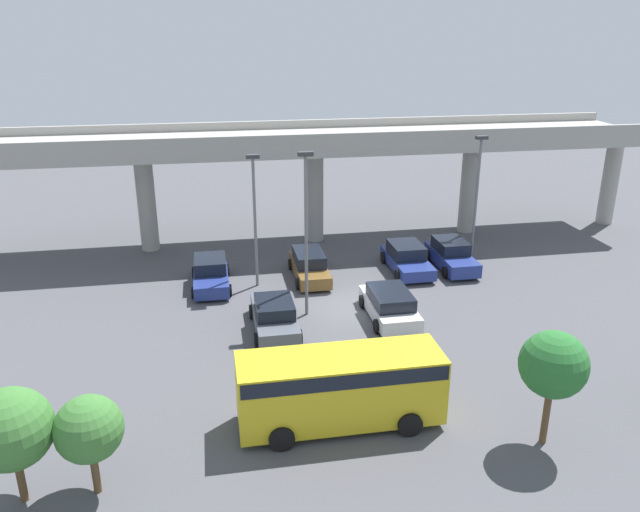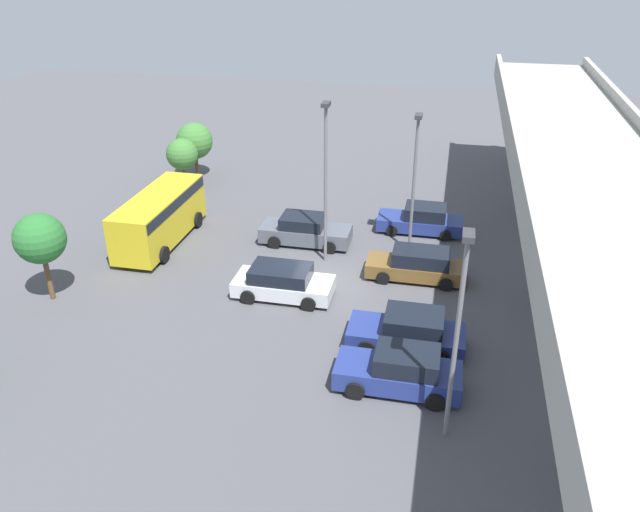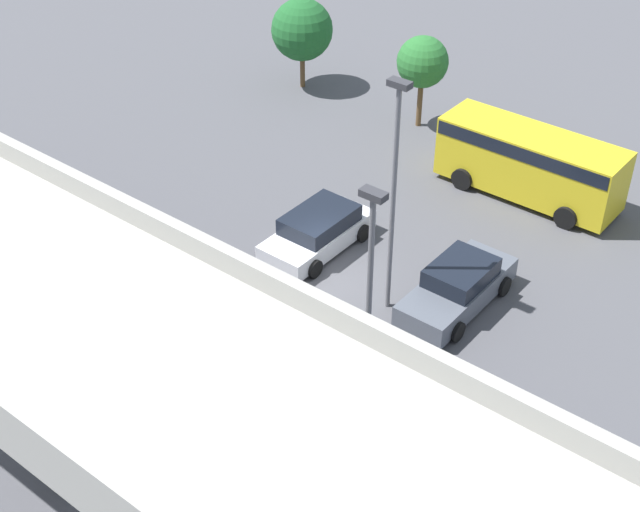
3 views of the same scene
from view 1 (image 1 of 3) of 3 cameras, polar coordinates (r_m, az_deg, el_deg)
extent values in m
plane|color=#4C4C51|center=(32.01, 2.95, -4.78)|extent=(92.14, 92.14, 0.00)
cube|color=#9E9B93|center=(40.46, -0.50, 10.38)|extent=(43.00, 6.11, 0.90)
cube|color=#9E9B93|center=(37.52, 0.27, 10.72)|extent=(43.00, 0.30, 0.55)
cube|color=#9E9B93|center=(43.17, -1.18, 11.98)|extent=(43.00, 0.30, 0.55)
cylinder|color=#9E9B93|center=(40.83, -15.57, 4.67)|extent=(1.14, 1.14, 6.13)
cylinder|color=#9E9B93|center=(41.21, -0.49, 5.56)|extent=(1.14, 1.14, 6.13)
cylinder|color=#9E9B93|center=(44.27, 13.43, 6.05)|extent=(1.14, 1.14, 6.13)
cylinder|color=#9E9B93|center=(49.53, 24.99, 6.18)|extent=(1.14, 1.14, 6.13)
cube|color=navy|center=(34.93, -9.94, -1.93)|extent=(1.85, 4.75, 0.69)
cube|color=black|center=(34.92, -10.02, -0.71)|extent=(1.70, 2.26, 0.71)
cylinder|color=black|center=(33.66, -8.26, -3.09)|extent=(0.22, 0.62, 0.62)
cylinder|color=black|center=(33.67, -11.48, -3.29)|extent=(0.22, 0.62, 0.62)
cylinder|color=black|center=(36.38, -8.47, -1.27)|extent=(0.22, 0.62, 0.62)
cylinder|color=black|center=(36.40, -11.45, -1.46)|extent=(0.22, 0.62, 0.62)
cube|color=#515660|center=(29.58, -4.19, -5.76)|extent=(1.88, 4.87, 0.79)
cube|color=black|center=(29.14, -4.19, -4.65)|extent=(1.73, 2.31, 0.62)
cylinder|color=black|center=(30.97, -6.26, -5.07)|extent=(0.22, 0.69, 0.69)
cylinder|color=black|center=(31.13, -2.73, -4.82)|extent=(0.22, 0.69, 0.69)
cylinder|color=black|center=(28.27, -5.78, -7.66)|extent=(0.22, 0.69, 0.69)
cylinder|color=black|center=(28.45, -1.90, -7.37)|extent=(0.22, 0.69, 0.69)
cube|color=brown|center=(35.53, -0.96, -1.23)|extent=(1.73, 4.80, 0.68)
cube|color=black|center=(35.47, -1.02, -0.07)|extent=(1.59, 2.73, 0.69)
cylinder|color=black|center=(34.39, 0.91, -2.33)|extent=(0.22, 0.64, 0.64)
cylinder|color=black|center=(34.11, -2.02, -2.53)|extent=(0.22, 0.64, 0.64)
cylinder|color=black|center=(37.11, 0.01, -0.59)|extent=(0.22, 0.64, 0.64)
cylinder|color=black|center=(36.85, -2.70, -0.76)|extent=(0.22, 0.64, 0.64)
cube|color=silver|center=(30.90, 6.35, -4.76)|extent=(1.97, 4.57, 0.69)
cube|color=black|center=(30.53, 6.46, -3.73)|extent=(1.81, 2.73, 0.62)
cylinder|color=black|center=(31.97, 3.89, -4.16)|extent=(0.22, 0.68, 0.68)
cylinder|color=black|center=(32.49, 7.34, -3.88)|extent=(0.22, 0.68, 0.68)
cylinder|color=black|center=(29.50, 5.23, -6.40)|extent=(0.22, 0.68, 0.68)
cylinder|color=black|center=(30.06, 8.94, -6.04)|extent=(0.22, 0.68, 0.68)
cube|color=navy|center=(36.90, 7.97, -0.58)|extent=(1.97, 4.71, 0.65)
cube|color=black|center=(36.91, 7.89, 0.57)|extent=(1.81, 2.33, 0.73)
cylinder|color=black|center=(36.00, 10.19, -1.54)|extent=(0.22, 0.71, 0.71)
cylinder|color=black|center=(35.37, 7.13, -1.77)|extent=(0.22, 0.71, 0.71)
cylinder|color=black|center=(38.56, 8.72, 0.04)|extent=(0.22, 0.71, 0.71)
cylinder|color=black|center=(37.97, 5.84, -0.15)|extent=(0.22, 0.71, 0.71)
cube|color=navy|center=(37.75, 11.94, -0.26)|extent=(1.81, 4.62, 0.77)
cube|color=black|center=(37.76, 11.86, 0.95)|extent=(1.66, 2.32, 0.70)
cylinder|color=black|center=(36.96, 14.06, -1.26)|extent=(0.22, 0.70, 0.70)
cylinder|color=black|center=(36.26, 11.39, -1.47)|extent=(0.22, 0.70, 0.70)
cylinder|color=black|center=(39.41, 12.41, 0.24)|extent=(0.22, 0.70, 0.70)
cylinder|color=black|center=(38.75, 9.87, 0.07)|extent=(0.22, 0.70, 0.70)
cube|color=gold|center=(22.65, 1.86, -11.91)|extent=(7.29, 2.25, 2.48)
cube|color=black|center=(22.19, 1.88, -9.97)|extent=(7.14, 2.30, 0.55)
cylinder|color=black|center=(22.00, -3.53, -16.32)|extent=(0.89, 0.29, 0.89)
cylinder|color=black|center=(23.87, -4.22, -13.06)|extent=(0.89, 0.29, 0.89)
cylinder|color=black|center=(22.83, 8.20, -14.97)|extent=(0.89, 0.29, 0.89)
cylinder|color=black|center=(24.65, 6.51, -11.98)|extent=(0.89, 0.29, 0.89)
cylinder|color=slate|center=(33.64, -5.95, 2.92)|extent=(0.16, 0.16, 7.13)
cube|color=#333338|center=(32.74, -6.18, 9.04)|extent=(0.70, 0.35, 0.20)
cylinder|color=slate|center=(39.23, 14.09, 5.06)|extent=(0.16, 0.16, 7.29)
cube|color=#333338|center=(38.46, 14.57, 10.44)|extent=(0.70, 0.35, 0.20)
cylinder|color=slate|center=(29.83, -1.28, 1.59)|extent=(0.16, 0.16, 7.98)
cube|color=#333338|center=(28.78, -1.34, 9.33)|extent=(0.70, 0.35, 0.20)
cylinder|color=brown|center=(21.82, -25.66, -17.94)|extent=(0.24, 0.24, 1.51)
sphere|color=#3D7533|center=(20.81, -26.43, -13.99)|extent=(2.47, 2.47, 2.47)
cylinder|color=brown|center=(21.35, -19.84, -18.12)|extent=(0.24, 0.24, 1.42)
sphere|color=#3D7533|center=(20.43, -20.38, -14.60)|extent=(2.06, 2.06, 2.06)
cylinder|color=brown|center=(23.25, 19.95, -13.61)|extent=(0.24, 0.24, 2.10)
sphere|color=#286B2D|center=(22.23, 20.57, -9.27)|extent=(2.27, 2.27, 2.27)
camera|label=2|loc=(46.80, 35.62, 18.45)|focal=35.00mm
camera|label=3|loc=(48.52, -22.41, 25.24)|focal=50.00mm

